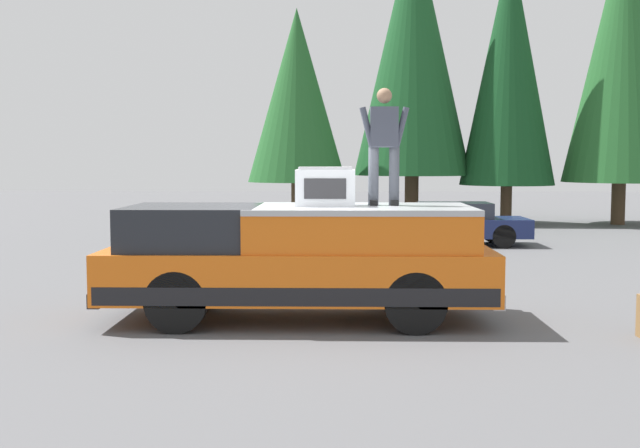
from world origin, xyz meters
TOP-DOWN VIEW (x-y plane):
  - ground_plane at (0.00, 0.00)m, footprint 90.00×90.00m
  - pickup_truck at (-0.08, 0.10)m, footprint 2.01×5.54m
  - compressor_unit at (-0.04, -0.28)m, footprint 0.65×0.84m
  - person_on_truck_bed at (0.13, -1.13)m, footprint 0.29×0.72m
  - parked_car_navy at (9.79, -3.59)m, footprint 1.64×4.10m
  - conifer_far_left at (16.62, -10.56)m, footprint 4.01×4.01m
  - conifer_left at (16.85, -6.61)m, footprint 3.38×3.38m
  - conifer_center_left at (17.47, -3.25)m, footprint 4.27×4.27m
  - conifer_center_right at (16.54, 0.96)m, footprint 3.52×3.52m

SIDE VIEW (x-z plane):
  - ground_plane at x=0.00m, z-range 0.00..0.00m
  - parked_car_navy at x=9.79m, z-range 0.00..1.16m
  - pickup_truck at x=-0.08m, z-range 0.05..1.70m
  - compressor_unit at x=-0.04m, z-range 1.65..2.21m
  - person_on_truck_bed at x=0.13m, z-range 1.71..3.40m
  - conifer_center_right at x=16.54m, z-range 0.75..8.42m
  - conifer_left at x=16.85m, z-range 0.69..10.68m
  - conifer_far_left at x=16.62m, z-range 0.75..11.67m
  - conifer_center_left at x=17.47m, z-range 0.86..11.93m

